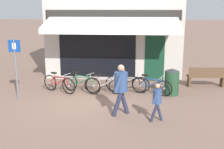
{
  "coord_description": "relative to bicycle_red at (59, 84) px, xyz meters",
  "views": [
    {
      "loc": [
        1.72,
        -9.96,
        3.3
      ],
      "look_at": [
        0.92,
        -0.41,
        1.05
      ],
      "focal_mm": 45.0,
      "sensor_mm": 36.0,
      "label": 1
    }
  ],
  "objects": [
    {
      "name": "ground_plane",
      "position": [
        1.32,
        -0.74,
        -0.36
      ],
      "size": [
        160.0,
        160.0,
        0.0
      ],
      "primitive_type": "plane",
      "color": "#846656"
    },
    {
      "name": "bicycle_green",
      "position": [
        0.9,
        0.05,
        0.02
      ],
      "size": [
        1.67,
        0.83,
        0.84
      ],
      "rotation": [
        0.01,
        0.0,
        -0.44
      ],
      "color": "black",
      "rests_on": "ground_plane"
    },
    {
      "name": "pedestrian_adult",
      "position": [
        2.61,
        -2.26,
        0.63
      ],
      "size": [
        0.57,
        0.74,
        1.65
      ],
      "rotation": [
        0.0,
        0.0,
        0.11
      ],
      "color": "#282D47",
      "rests_on": "ground_plane"
    },
    {
      "name": "park_bench",
      "position": [
        6.11,
        1.35,
        0.1
      ],
      "size": [
        1.63,
        0.55,
        0.87
      ],
      "rotation": [
        0.0,
        0.0,
        0.07
      ],
      "color": "brown",
      "rests_on": "ground_plane"
    },
    {
      "name": "bicycle_blue",
      "position": [
        3.69,
        -0.01,
        -0.01
      ],
      "size": [
        1.6,
        0.86,
        0.81
      ],
      "rotation": [
        0.11,
        0.0,
        -0.43
      ],
      "color": "black",
      "rests_on": "ground_plane"
    },
    {
      "name": "shop_front",
      "position": [
        1.98,
        3.73,
        2.65
      ],
      "size": [
        6.51,
        4.61,
        6.03
      ],
      "color": "beige",
      "rests_on": "ground_plane"
    },
    {
      "name": "bicycle_black",
      "position": [
        2.74,
        0.17,
        0.01
      ],
      "size": [
        1.79,
        0.52,
        0.86
      ],
      "rotation": [
        0.14,
        0.0,
        -0.1
      ],
      "color": "black",
      "rests_on": "ground_plane"
    },
    {
      "name": "bicycle_silver",
      "position": [
        1.84,
        -0.08,
        -0.01
      ],
      "size": [
        1.64,
        0.52,
        0.81
      ],
      "rotation": [
        0.14,
        0.0,
        -0.08
      ],
      "color": "black",
      "rests_on": "ground_plane"
    },
    {
      "name": "parking_sign",
      "position": [
        -1.3,
        -1.0,
        1.04
      ],
      "size": [
        0.44,
        0.07,
        2.28
      ],
      "color": "slate",
      "rests_on": "ground_plane"
    },
    {
      "name": "litter_bin",
      "position": [
        4.48,
        0.05,
        0.17
      ],
      "size": [
        0.57,
        0.57,
        1.05
      ],
      "color": "#23472D",
      "rests_on": "ground_plane"
    },
    {
      "name": "bike_rack_rail",
      "position": [
        1.87,
        0.28,
        0.13
      ],
      "size": [
        4.3,
        0.04,
        0.57
      ],
      "color": "#47494F",
      "rests_on": "ground_plane"
    },
    {
      "name": "pedestrian_child",
      "position": [
        3.71,
        -2.7,
        0.35
      ],
      "size": [
        0.41,
        0.41,
        1.18
      ],
      "rotation": [
        0.0,
        0.0,
        -0.02
      ],
      "color": "#282D47",
      "rests_on": "ground_plane"
    },
    {
      "name": "bicycle_red",
      "position": [
        0.0,
        0.0,
        0.0
      ],
      "size": [
        1.5,
        0.82,
        0.8
      ],
      "rotation": [
        0.03,
        0.0,
        -0.47
      ],
      "color": "black",
      "rests_on": "ground_plane"
    }
  ]
}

